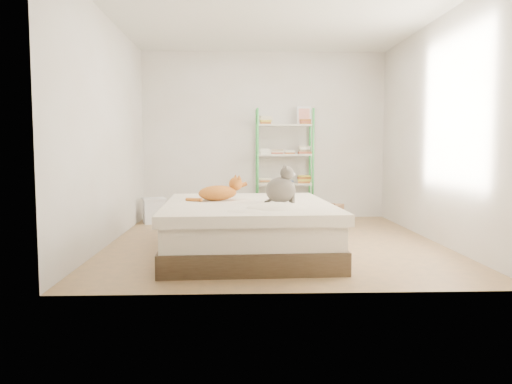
{
  "coord_description": "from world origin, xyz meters",
  "views": [
    {
      "loc": [
        -0.42,
        -5.79,
        1.1
      ],
      "look_at": [
        -0.22,
        -0.35,
        0.62
      ],
      "focal_mm": 35.0,
      "sensor_mm": 36.0,
      "label": 1
    }
  ],
  "objects_px": {
    "bed": "(247,228)",
    "white_bin": "(154,210)",
    "grey_cat": "(281,184)",
    "shelf_unit": "(285,164)",
    "cardboard_box": "(325,215)",
    "orange_cat": "(218,191)"
  },
  "relations": [
    {
      "from": "orange_cat",
      "to": "shelf_unit",
      "type": "relative_size",
      "value": 0.29
    },
    {
      "from": "bed",
      "to": "orange_cat",
      "type": "xyz_separation_m",
      "value": [
        -0.32,
        0.19,
        0.37
      ]
    },
    {
      "from": "white_bin",
      "to": "grey_cat",
      "type": "bearing_deg",
      "value": -53.04
    },
    {
      "from": "bed",
      "to": "cardboard_box",
      "type": "relative_size",
      "value": 3.7
    },
    {
      "from": "bed",
      "to": "cardboard_box",
      "type": "distance_m",
      "value": 2.14
    },
    {
      "from": "bed",
      "to": "grey_cat",
      "type": "xyz_separation_m",
      "value": [
        0.34,
        -0.05,
        0.46
      ]
    },
    {
      "from": "grey_cat",
      "to": "shelf_unit",
      "type": "xyz_separation_m",
      "value": [
        0.29,
        2.58,
        0.14
      ]
    },
    {
      "from": "grey_cat",
      "to": "orange_cat",
      "type": "bearing_deg",
      "value": 62.14
    },
    {
      "from": "orange_cat",
      "to": "grey_cat",
      "type": "xyz_separation_m",
      "value": [
        0.66,
        -0.24,
        0.09
      ]
    },
    {
      "from": "grey_cat",
      "to": "white_bin",
      "type": "bearing_deg",
      "value": 29.39
    },
    {
      "from": "bed",
      "to": "grey_cat",
      "type": "distance_m",
      "value": 0.57
    },
    {
      "from": "shelf_unit",
      "to": "bed",
      "type": "bearing_deg",
      "value": -103.92
    },
    {
      "from": "white_bin",
      "to": "cardboard_box",
      "type": "bearing_deg",
      "value": -8.29
    },
    {
      "from": "grey_cat",
      "to": "white_bin",
      "type": "xyz_separation_m",
      "value": [
        -1.67,
        2.22,
        -0.54
      ]
    },
    {
      "from": "orange_cat",
      "to": "cardboard_box",
      "type": "relative_size",
      "value": 0.87
    },
    {
      "from": "cardboard_box",
      "to": "grey_cat",
      "type": "bearing_deg",
      "value": -83.79
    },
    {
      "from": "bed",
      "to": "orange_cat",
      "type": "relative_size",
      "value": 4.24
    },
    {
      "from": "orange_cat",
      "to": "white_bin",
      "type": "xyz_separation_m",
      "value": [
        -1.01,
        1.98,
        -0.45
      ]
    },
    {
      "from": "shelf_unit",
      "to": "grey_cat",
      "type": "bearing_deg",
      "value": -96.34
    },
    {
      "from": "grey_cat",
      "to": "cardboard_box",
      "type": "height_order",
      "value": "grey_cat"
    },
    {
      "from": "bed",
      "to": "white_bin",
      "type": "relative_size",
      "value": 5.46
    },
    {
      "from": "bed",
      "to": "cardboard_box",
      "type": "xyz_separation_m",
      "value": [
        1.13,
        1.81,
        -0.11
      ]
    }
  ]
}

